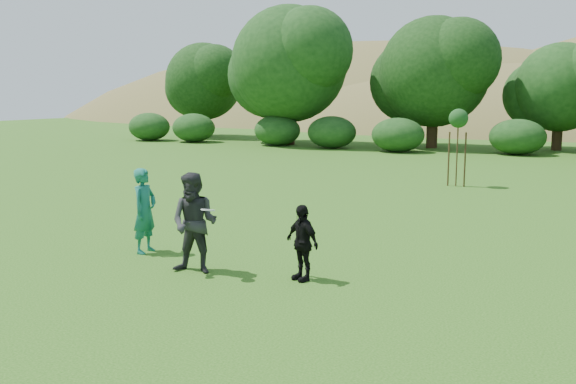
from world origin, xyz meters
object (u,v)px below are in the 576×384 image
at_px(player_grey, 195,223).
at_px(player_black, 302,242).
at_px(player_teal, 145,211).
at_px(sapling, 458,121).

height_order(player_grey, player_black, player_grey).
distance_m(player_teal, sapling, 13.64).
distance_m(player_teal, player_grey, 2.04).
bearing_deg(player_teal, player_black, -98.33).
xyz_separation_m(player_teal, sapling, (3.45, 13.11, 1.50)).
xyz_separation_m(player_grey, player_black, (2.04, 0.54, -0.26)).
bearing_deg(player_black, player_teal, -159.91).
distance_m(player_grey, player_black, 2.12).
bearing_deg(player_grey, player_teal, 146.13).
xyz_separation_m(player_grey, sapling, (1.55, 13.86, 1.45)).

